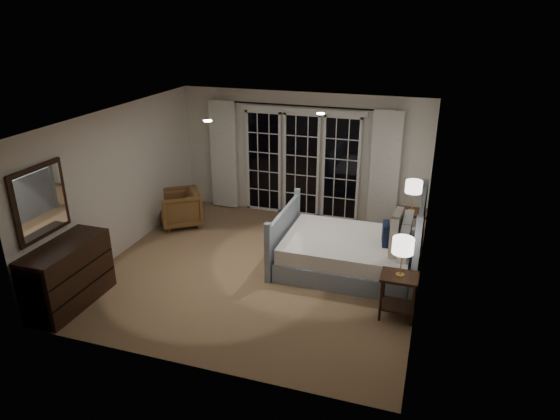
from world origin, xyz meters
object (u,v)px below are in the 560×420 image
(lamp_right, at_px, (414,187))
(nightstand_left, at_px, (398,290))
(lamp_left, at_px, (403,246))
(dresser, at_px, (68,275))
(armchair, at_px, (180,208))
(nightstand_right, at_px, (410,223))
(bed, at_px, (351,251))

(lamp_right, bearing_deg, nightstand_left, -89.35)
(lamp_left, height_order, dresser, lamp_left)
(armchair, distance_m, dresser, 3.02)
(nightstand_right, height_order, lamp_left, lamp_left)
(nightstand_left, xyz_separation_m, lamp_right, (-0.03, 2.26, 0.71))
(armchair, bearing_deg, dresser, -38.32)
(armchair, height_order, dresser, dresser)
(bed, height_order, lamp_left, bed)
(nightstand_right, xyz_separation_m, dresser, (-4.47, -3.37, 0.01))
(nightstand_right, height_order, armchair, nightstand_right)
(lamp_right, relative_size, armchair, 0.72)
(lamp_left, relative_size, lamp_right, 0.99)
(lamp_right, xyz_separation_m, dresser, (-4.47, -3.37, -0.67))
(armchair, bearing_deg, lamp_right, 58.74)
(nightstand_left, xyz_separation_m, armchair, (-4.36, 1.91, -0.08))
(nightstand_left, height_order, dresser, dresser)
(lamp_left, relative_size, armchair, 0.72)
(bed, relative_size, lamp_left, 4.05)
(lamp_right, bearing_deg, lamp_left, -89.35)
(nightstand_left, bearing_deg, lamp_right, 90.65)
(lamp_right, bearing_deg, nightstand_right, 26.57)
(armchair, bearing_deg, bed, 41.79)
(nightstand_left, relative_size, lamp_left, 1.18)
(dresser, bearing_deg, lamp_right, 36.99)
(bed, distance_m, lamp_left, 1.62)
(nightstand_left, distance_m, dresser, 4.63)
(nightstand_left, distance_m, nightstand_right, 2.26)
(nightstand_left, bearing_deg, lamp_left, 172.87)
(nightstand_left, height_order, nightstand_right, nightstand_right)
(bed, xyz_separation_m, nightstand_right, (0.82, 1.12, 0.14))
(nightstand_left, bearing_deg, dresser, -166.21)
(bed, bearing_deg, nightstand_right, 53.65)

